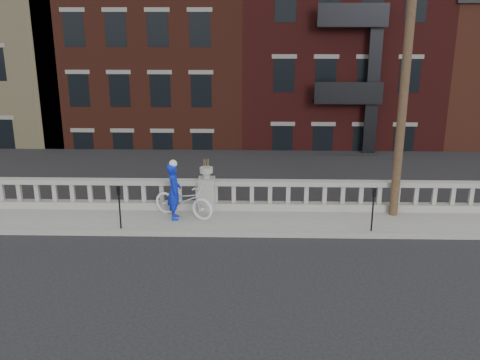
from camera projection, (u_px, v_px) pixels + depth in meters
The scene contains 10 objects.
ground at pixel (195, 265), 14.43m from camera, with size 120.00×120.00×0.00m, color black.
sidewalk at pixel (205, 221), 17.27m from camera, with size 32.00×2.20×0.15m, color gray.
balustrade at pixel (207, 195), 18.02m from camera, with size 28.00×0.34×1.03m.
planter_pedestal at pixel (207, 190), 17.96m from camera, with size 0.55×0.55×1.76m.
lower_level at pixel (239, 76), 35.67m from camera, with size 80.00×44.00×20.80m.
utility_pole at pixel (407, 57), 16.18m from camera, with size 1.60×0.28×10.00m.
parking_meter_c at pixel (119, 203), 16.25m from camera, with size 0.10×0.09×1.36m.
parking_meter_d at pixel (373, 205), 16.06m from camera, with size 0.10×0.09×1.36m.
bicycle at pixel (184, 200), 17.34m from camera, with size 0.75×2.15×1.13m, color white.
cyclist at pixel (174, 191), 17.05m from camera, with size 0.68×0.44×1.85m, color #0C22C1.
Camera 1 is at (1.57, -13.09, 6.42)m, focal length 40.00 mm.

